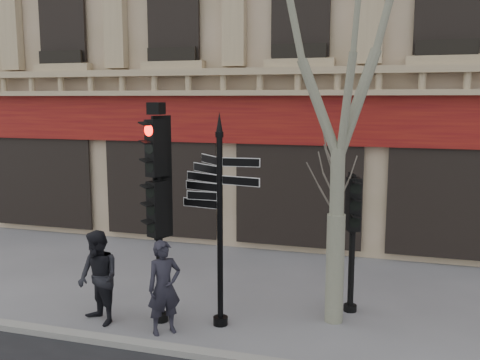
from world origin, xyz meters
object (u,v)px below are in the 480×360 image
object	(u,v)px
fingerpost	(220,185)
plane_tree	(342,15)
pedestrian_b	(98,278)
traffic_signal_main	(158,186)
pedestrian_a	(164,287)
traffic_signal_secondary	(353,219)

from	to	relation	value
fingerpost	plane_tree	xyz separation A→B (m)	(1.99, 0.77, 2.95)
fingerpost	pedestrian_b	xyz separation A→B (m)	(-2.18, -0.58, -1.76)
traffic_signal_main	pedestrian_a	size ratio (longest dim) A/B	2.41
fingerpost	pedestrian_a	size ratio (longest dim) A/B	2.32
traffic_signal_main	plane_tree	world-z (taller)	plane_tree
fingerpost	traffic_signal_main	xyz separation A→B (m)	(-1.13, -0.16, -0.05)
pedestrian_b	traffic_signal_secondary	bearing A→B (deg)	52.96
fingerpost	plane_tree	size ratio (longest dim) A/B	0.49
traffic_signal_secondary	plane_tree	xyz separation A→B (m)	(-0.25, -0.58, 3.72)
traffic_signal_main	plane_tree	size ratio (longest dim) A/B	0.51
fingerpost	plane_tree	bearing A→B (deg)	41.35
traffic_signal_main	pedestrian_b	world-z (taller)	traffic_signal_main
fingerpost	plane_tree	world-z (taller)	plane_tree
traffic_signal_secondary	plane_tree	bearing A→B (deg)	-132.91
traffic_signal_secondary	pedestrian_a	bearing A→B (deg)	-167.12
traffic_signal_main	traffic_signal_secondary	bearing A→B (deg)	44.56
fingerpost	plane_tree	distance (m)	3.64
traffic_signal_main	plane_tree	bearing A→B (deg)	36.97
plane_tree	pedestrian_b	bearing A→B (deg)	-162.14
pedestrian_a	pedestrian_b	size ratio (longest dim) A/B	0.96
traffic_signal_main	pedestrian_a	world-z (taller)	traffic_signal_main
plane_tree	pedestrian_a	xyz separation A→B (m)	(-2.83, -1.37, -4.74)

